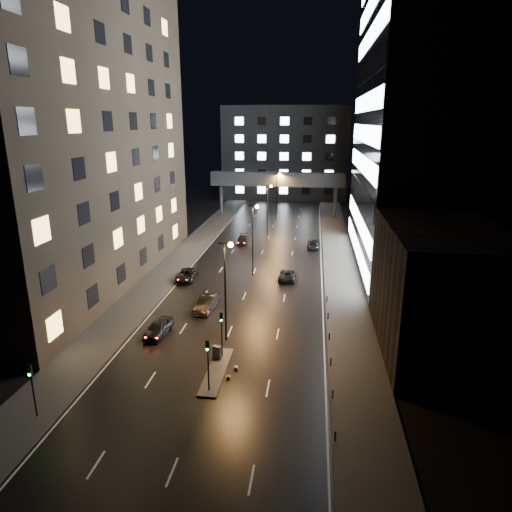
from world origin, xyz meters
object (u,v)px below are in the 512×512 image
object	(u,v)px
car_away_a	(158,328)
car_away_d	(243,240)
utility_cabinet	(217,352)
car_away_b	(207,303)
car_toward_a	(287,275)
car_away_c	(187,275)
car_toward_b	(313,243)

from	to	relation	value
car_away_a	car_away_d	bearing A→B (deg)	91.06
car_away_d	utility_cabinet	size ratio (longest dim) A/B	4.23
car_away_a	car_away_b	xyz separation A→B (m)	(3.45, 6.89, 0.04)
car_away_a	utility_cabinet	size ratio (longest dim) A/B	3.97
car_toward_a	car_away_a	bearing A→B (deg)	57.73
car_away_b	car_away_d	world-z (taller)	car_away_b
car_toward_a	utility_cabinet	world-z (taller)	car_toward_a
car_away_b	car_away_d	size ratio (longest dim) A/B	1.02
car_away_b	car_away_a	bearing A→B (deg)	-111.09
car_away_c	utility_cabinet	size ratio (longest dim) A/B	4.42
car_toward_b	car_away_a	bearing A→B (deg)	68.66
car_toward_b	utility_cabinet	size ratio (longest dim) A/B	4.39
car_away_a	car_away_d	world-z (taller)	car_away_a
car_away_d	car_away_b	bearing A→B (deg)	-93.51
car_away_b	car_away_c	world-z (taller)	car_away_b
utility_cabinet	car_away_c	bearing A→B (deg)	131.43
car_away_a	car_away_c	distance (m)	16.86
car_away_a	car_toward_a	xyz separation A→B (m)	(12.04, 18.74, -0.11)
car_away_a	car_toward_a	distance (m)	22.27
car_away_b	car_toward_a	bearing A→B (deg)	59.51
car_away_a	car_away_b	distance (m)	7.71
car_away_c	car_away_d	xyz separation A→B (m)	(4.71, 20.04, -0.00)
car_away_b	car_away_c	distance (m)	11.14
car_away_c	car_away_d	world-z (taller)	car_away_c
car_away_a	car_away_d	xyz separation A→B (m)	(3.02, 36.81, -0.07)
car_away_c	car_away_b	bearing A→B (deg)	-65.98
car_away_a	car_away_d	size ratio (longest dim) A/B	0.94
car_away_c	car_toward_b	world-z (taller)	car_toward_b
car_away_d	car_toward_b	size ratio (longest dim) A/B	0.96
car_away_a	car_toward_a	world-z (taller)	car_away_a
car_away_d	utility_cabinet	distance (m)	41.10
car_away_d	utility_cabinet	bearing A→B (deg)	-88.77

